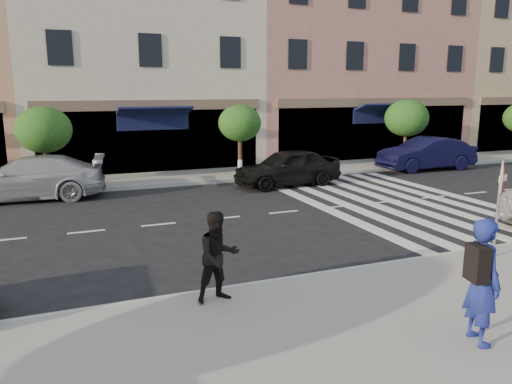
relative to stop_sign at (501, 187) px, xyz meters
name	(u,v)px	position (x,y,z in m)	size (l,w,h in m)	color
ground	(278,259)	(-4.40, 2.07, -1.77)	(120.00, 120.00, 0.00)	black
sidewalk_near	(373,326)	(-4.40, -1.68, -1.69)	(60.00, 4.50, 0.15)	gray
sidewalk_far	(173,178)	(-4.40, 13.07, -1.69)	(60.00, 3.00, 0.15)	gray
building_centre	(135,56)	(-4.90, 19.07, 3.73)	(11.00, 9.00, 11.00)	beige
building_east_mid	(337,44)	(7.10, 19.07, 4.73)	(13.00, 9.00, 13.00)	tan
building_east_far	(493,57)	(19.60, 19.07, 4.23)	(12.00, 9.00, 12.00)	tan
street_tree_wb	(44,130)	(-9.40, 12.87, 0.54)	(2.10, 2.10, 3.06)	#473323
street_tree_c	(240,123)	(-1.40, 12.87, 0.59)	(1.90, 1.90, 3.04)	#473323
street_tree_ea	(407,118)	(7.60, 12.87, 0.62)	(2.20, 2.20, 3.19)	#473323
stop_sign	(501,187)	(0.00, 0.00, 0.00)	(0.73, 0.32, 2.20)	gray
photographer	(482,281)	(-3.32, -2.80, -0.66)	(0.70, 0.46, 1.91)	navy
walker	(218,257)	(-6.47, 0.07, -0.80)	(0.80, 0.62, 1.64)	black
car_far_left	(28,178)	(-10.02, 11.17, -1.00)	(2.14, 5.27, 1.53)	#A8A8AD
car_far_mid	(287,167)	(-0.37, 10.08, -1.02)	(1.77, 4.39, 1.50)	black
car_far_right	(426,154)	(7.55, 11.17, -0.98)	(1.67, 4.78, 1.57)	black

